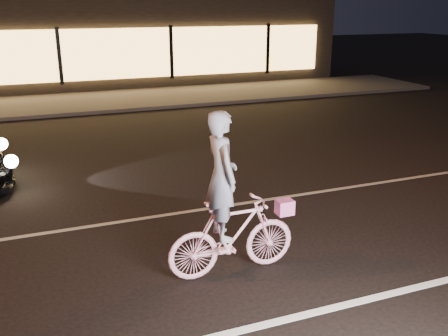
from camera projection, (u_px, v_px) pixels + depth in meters
name	position (u px, v px, depth m)	size (l,w,h in m)	color
ground	(147.00, 279.00, 6.78)	(90.00, 90.00, 0.00)	black
lane_stripe_far	(121.00, 222.00, 8.55)	(60.00, 0.10, 0.01)	gray
sidewalk	(67.00, 104.00, 18.26)	(30.00, 4.00, 0.12)	#383533
storefront	(52.00, 35.00, 22.88)	(25.40, 8.42, 4.20)	black
cyclist	(230.00, 219.00, 6.69)	(1.83, 0.63, 2.31)	#FF5288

